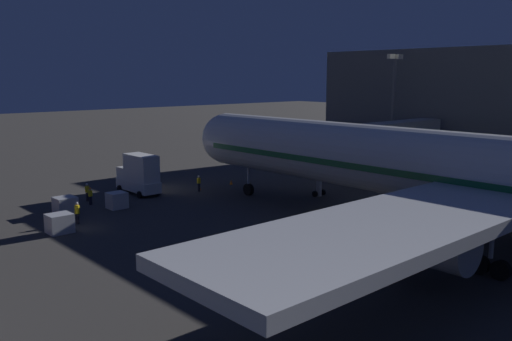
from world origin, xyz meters
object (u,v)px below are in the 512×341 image
Objects in this scene: ground_crew_by_belt_loader at (199,183)px; ground_crew_walking_aft at (77,212)px; baggage_container_near_belt at (60,223)px; traffic_cone_nose_starboard at (199,187)px; catering_truck at (139,174)px; baggage_container_mid_row at (65,205)px; ground_crew_by_tug at (87,191)px; traffic_cone_nose_port at (231,182)px; jet_bridge at (366,136)px; ground_crew_under_port_wing at (90,195)px; apron_floodlight_mast at (393,101)px; baggage_container_far_row at (117,200)px.

ground_crew_walking_aft is at bearing 13.87° from ground_crew_by_belt_loader.
traffic_cone_nose_starboard is (-17.63, -5.87, -0.47)m from baggage_container_near_belt.
baggage_container_mid_row is at bearing 18.31° from catering_truck.
baggage_container_near_belt is 17.88m from ground_crew_by_belt_loader.
traffic_cone_nose_port is (-15.67, 2.98, -0.70)m from ground_crew_by_tug.
jet_bridge is at bearing 161.22° from baggage_container_mid_row.
ground_crew_by_tug is at bearing -120.11° from ground_crew_walking_aft.
ground_crew_by_belt_loader is at bearing 169.81° from ground_crew_under_port_wing.
apron_floodlight_mast reaches higher than traffic_cone_nose_starboard.
ground_crew_by_tug is 15.96m from traffic_cone_nose_port.
ground_crew_by_tug is (0.77, -4.56, 0.23)m from baggage_container_far_row.
ground_crew_walking_aft reaches higher than traffic_cone_nose_port.
baggage_container_near_belt is 1.02× the size of ground_crew_by_tug.
baggage_container_near_belt is 1.11× the size of baggage_container_far_row.
jet_bridge is at bearing 147.03° from ground_crew_by_belt_loader.
baggage_container_far_row is 3.19m from ground_crew_under_port_wing.
jet_bridge is 31.23m from ground_crew_walking_aft.
traffic_cone_nose_port is at bearing 169.24° from ground_crew_by_tug.
catering_truck reaches higher than baggage_container_near_belt.
ground_crew_under_port_wing is (11.17, -2.01, -0.04)m from ground_crew_by_belt_loader.
baggage_container_far_row is 0.92× the size of ground_crew_by_tug.
baggage_container_near_belt is at bearing 17.02° from ground_crew_by_belt_loader.
apron_floodlight_mast is 39.21m from baggage_container_far_row.
ground_crew_by_belt_loader is at bearing 50.25° from traffic_cone_nose_starboard.
jet_bridge reaches higher than ground_crew_walking_aft.
ground_crew_by_belt_loader is at bearing -174.60° from baggage_container_far_row.
baggage_container_far_row is (4.73, 4.14, -1.31)m from catering_truck.
traffic_cone_nose_port and traffic_cone_nose_starboard have the same top height.
baggage_container_near_belt reaches higher than traffic_cone_nose_port.
jet_bridge is 18.90m from traffic_cone_nose_starboard.
ground_crew_by_tug is 11.67m from traffic_cone_nose_starboard.
ground_crew_under_port_wing reaches higher than baggage_container_far_row.
baggage_container_near_belt reaches higher than traffic_cone_nose_starboard.
baggage_container_near_belt is at bearing 18.42° from traffic_cone_nose_starboard.
baggage_container_mid_row is at bearing -18.78° from jet_bridge.
ground_crew_under_port_wing is at bearing 74.86° from ground_crew_by_tug.
catering_truck reaches higher than traffic_cone_nose_starboard.
baggage_container_far_row is at bearing 99.55° from ground_crew_by_tug.
ground_crew_under_port_wing reaches higher than traffic_cone_nose_starboard.
ground_crew_under_port_wing is 11.80m from traffic_cone_nose_starboard.
catering_truck is 3.42× the size of ground_crew_by_belt_loader.
baggage_container_far_row is at bearing 41.18° from catering_truck.
jet_bridge is 15.71m from traffic_cone_nose_port.
jet_bridge is 12.79× the size of ground_crew_walking_aft.
baggage_container_mid_row is 3.20× the size of traffic_cone_nose_port.
ground_crew_by_belt_loader reaches higher than traffic_cone_nose_starboard.
jet_bridge reaches higher than ground_crew_by_belt_loader.
baggage_container_near_belt is 9.36m from ground_crew_under_port_wing.
catering_truck is 3.26× the size of baggage_container_near_belt.
traffic_cone_nose_starboard is at bearing -129.75° from ground_crew_by_belt_loader.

